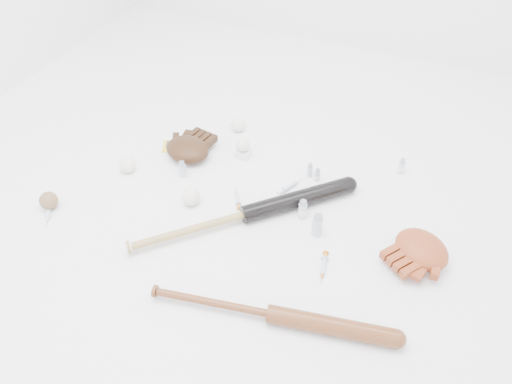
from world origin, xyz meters
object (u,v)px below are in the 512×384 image
at_px(bat_dark, 245,214).
at_px(bat_wood, 270,314).
at_px(glove_dark, 188,149).
at_px(pedestal, 243,153).

xyz_separation_m(bat_dark, bat_wood, (0.26, -0.37, -0.00)).
xyz_separation_m(bat_dark, glove_dark, (-0.40, 0.26, 0.01)).
bearing_deg(pedestal, bat_wood, -59.54).
bearing_deg(bat_wood, pedestal, 109.99).
xyz_separation_m(bat_wood, pedestal, (-0.43, 0.73, -0.01)).
bearing_deg(pedestal, bat_dark, -64.30).
bearing_deg(glove_dark, bat_wood, -33.80).
height_order(bat_dark, pedestal, bat_dark).
relative_size(bat_wood, pedestal, 13.40).
relative_size(bat_dark, pedestal, 15.33).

